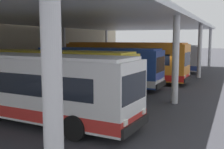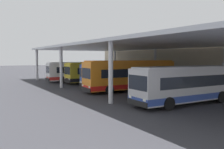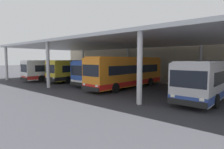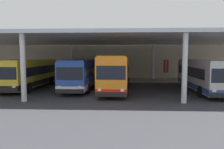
{
  "view_description": "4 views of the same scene",
  "coord_description": "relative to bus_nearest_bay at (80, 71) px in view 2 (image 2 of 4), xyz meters",
  "views": [
    {
      "loc": [
        -22.92,
        -5.71,
        3.89
      ],
      "look_at": [
        -4.48,
        2.39,
        1.31
      ],
      "focal_mm": 44.8,
      "sensor_mm": 36.0,
      "label": 1
    },
    {
      "loc": [
        23.22,
        -12.84,
        3.91
      ],
      "look_at": [
        -1.69,
        2.45,
        1.81
      ],
      "focal_mm": 37.94,
      "sensor_mm": 36.0,
      "label": 2
    },
    {
      "loc": [
        13.14,
        -13.87,
        3.28
      ],
      "look_at": [
        -1.36,
        3.31,
        1.43
      ],
      "focal_mm": 29.26,
      "sensor_mm": 36.0,
      "label": 3
    },
    {
      "loc": [
        1.46,
        -18.4,
        3.52
      ],
      "look_at": [
        0.38,
        4.91,
        1.5
      ],
      "focal_mm": 33.73,
      "sensor_mm": 36.0,
      "label": 4
    }
  ],
  "objects": [
    {
      "name": "ground_plane",
      "position": [
        12.59,
        -2.9,
        -1.66
      ],
      "size": [
        200.0,
        200.0,
        0.0
      ],
      "primitive_type": "plane",
      "color": "#333338"
    },
    {
      "name": "platform_kerb",
      "position": [
        12.59,
        8.85,
        -1.57
      ],
      "size": [
        42.0,
        4.5,
        0.18
      ],
      "primitive_type": "cube",
      "color": "gray",
      "rests_on": "ground"
    },
    {
      "name": "station_building_facade",
      "position": [
        12.59,
        12.1,
        2.13
      ],
      "size": [
        48.0,
        1.6,
        7.58
      ],
      "primitive_type": "cube",
      "color": "#C1B293",
      "rests_on": "ground"
    },
    {
      "name": "canopy_shelter",
      "position": [
        12.59,
        2.6,
        3.66
      ],
      "size": [
        40.0,
        17.0,
        5.55
      ],
      "color": "silver",
      "rests_on": "ground"
    },
    {
      "name": "bus_nearest_bay",
      "position": [
        0.0,
        0.0,
        0.0
      ],
      "size": [
        3.25,
        10.68,
        3.17
      ],
      "color": "white",
      "rests_on": "ground"
    },
    {
      "name": "bus_second_bay",
      "position": [
        3.89,
        1.58,
        0.0
      ],
      "size": [
        2.83,
        10.56,
        3.17
      ],
      "color": "yellow",
      "rests_on": "ground"
    },
    {
      "name": "bus_middle_bay",
      "position": [
        9.71,
        1.48,
        0.0
      ],
      "size": [
        2.86,
        10.57,
        3.17
      ],
      "color": "#284CA8",
      "rests_on": "ground"
    },
    {
      "name": "bus_far_bay",
      "position": [
        13.45,
        0.52,
        0.19
      ],
      "size": [
        3.06,
        11.43,
        3.57
      ],
      "color": "orange",
      "rests_on": "ground"
    },
    {
      "name": "bus_departing",
      "position": [
        22.18,
        0.12,
        0.0
      ],
      "size": [
        2.94,
        10.6,
        3.17
      ],
      "color": "#B7B7BC",
      "rests_on": "ground"
    },
    {
      "name": "bench_waiting",
      "position": [
        10.19,
        8.92,
        -0.99
      ],
      "size": [
        1.8,
        0.45,
        0.92
      ],
      "color": "brown",
      "rests_on": "platform_kerb"
    },
    {
      "name": "trash_bin",
      "position": [
        7.62,
        9.18,
        -0.98
      ],
      "size": [
        0.52,
        0.52,
        0.98
      ],
      "color": "#33383D",
      "rests_on": "platform_kerb"
    },
    {
      "name": "banner_sign",
      "position": [
        20.17,
        8.04,
        0.32
      ],
      "size": [
        0.7,
        0.12,
        3.2
      ],
      "color": "#B2B2B7",
      "rests_on": "platform_kerb"
    }
  ]
}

